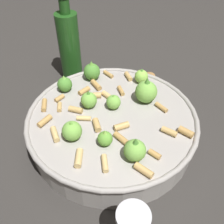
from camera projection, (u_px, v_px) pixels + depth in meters
The scene contains 4 objects.
ground_plane at pixel (112, 136), 0.54m from camera, with size 2.40×2.40×0.00m, color #2D2B28.
cooking_pan at pixel (112, 123), 0.52m from camera, with size 0.35×0.35×0.12m.
olive_oil_bottle at pixel (69, 45), 0.65m from camera, with size 0.06×0.06×0.23m.
wooden_spoon at pixel (144, 91), 0.65m from camera, with size 0.19×0.14×0.02m.
Camera 1 is at (-0.23, -0.28, 0.40)m, focal length 40.11 mm.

